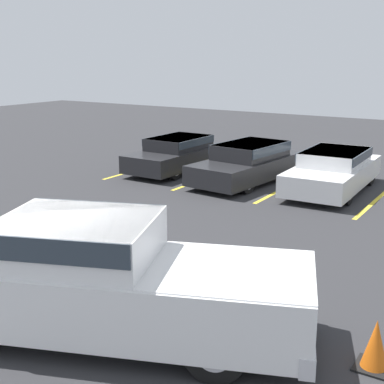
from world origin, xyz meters
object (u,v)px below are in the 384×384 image
(traffic_cone, at_px, (375,346))
(parked_sedan_a, at_px, (178,153))
(pickup_truck, at_px, (101,279))
(parked_sedan_c, at_px, (334,169))
(parked_sedan_b, at_px, (249,161))

(traffic_cone, bearing_deg, parked_sedan_a, 135.40)
(pickup_truck, distance_m, parked_sedan_a, 11.58)
(parked_sedan_c, height_order, traffic_cone, parked_sedan_c)
(parked_sedan_b, distance_m, traffic_cone, 10.72)
(pickup_truck, relative_size, parked_sedan_a, 1.46)
(parked_sedan_b, bearing_deg, traffic_cone, 40.90)
(pickup_truck, height_order, traffic_cone, pickup_truck)
(parked_sedan_b, bearing_deg, pickup_truck, 20.16)
(parked_sedan_a, bearing_deg, pickup_truck, 29.17)
(parked_sedan_c, bearing_deg, pickup_truck, -2.36)
(parked_sedan_a, distance_m, parked_sedan_b, 2.92)
(parked_sedan_a, bearing_deg, parked_sedan_b, 86.80)
(parked_sedan_a, relative_size, parked_sedan_b, 0.91)
(parked_sedan_a, height_order, parked_sedan_b, parked_sedan_b)
(parked_sedan_a, height_order, parked_sedan_c, parked_sedan_c)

